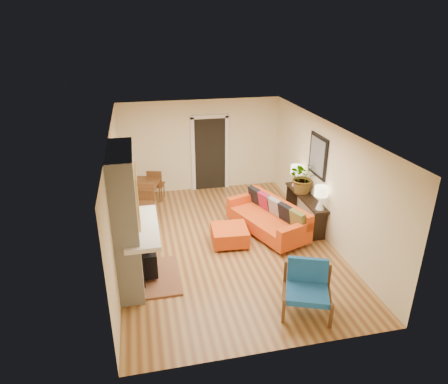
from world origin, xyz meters
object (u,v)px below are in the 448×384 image
at_px(ottoman, 230,234).
at_px(houseplant, 304,177).
at_px(dining_table, 148,188).
at_px(lamp_near, 321,195).
at_px(console_table, 305,201).
at_px(lamp_far, 296,173).
at_px(sofa, 270,218).
at_px(blue_chair, 307,285).

bearing_deg(ottoman, houseplant, 21.18).
bearing_deg(dining_table, houseplant, -21.51).
bearing_deg(lamp_near, console_table, 90.00).
xyz_separation_m(ottoman, lamp_near, (2.00, -0.18, 0.84)).
xyz_separation_m(dining_table, console_table, (3.65, -1.64, -0.01)).
bearing_deg(lamp_far, lamp_near, -90.00).
xyz_separation_m(sofa, blue_chair, (-0.24, -2.70, 0.09)).
xyz_separation_m(dining_table, lamp_near, (3.65, -2.39, 0.48)).
bearing_deg(lamp_far, sofa, -137.02).
distance_m(blue_chair, houseplant, 3.42).
xyz_separation_m(console_table, houseplant, (-0.01, 0.20, 0.55)).
bearing_deg(sofa, lamp_far, 42.98).
relative_size(ottoman, dining_table, 0.49).
bearing_deg(blue_chair, lamp_far, 71.49).
bearing_deg(dining_table, lamp_far, -14.90).
xyz_separation_m(ottoman, houseplant, (1.99, 0.77, 0.91)).
relative_size(sofa, blue_chair, 2.20).
bearing_deg(lamp_near, ottoman, 174.82).
height_order(ottoman, lamp_near, lamp_near).
bearing_deg(console_table, lamp_far, 90.00).
relative_size(sofa, ottoman, 2.75).
height_order(sofa, dining_table, dining_table).
bearing_deg(blue_chair, ottoman, 108.57).
bearing_deg(sofa, houseplant, 24.45).
bearing_deg(dining_table, ottoman, -53.11).
bearing_deg(ottoman, blue_chair, -71.43).
height_order(sofa, lamp_far, lamp_far).
bearing_deg(ottoman, dining_table, 126.89).
relative_size(lamp_near, houseplant, 0.66).
height_order(blue_chair, lamp_far, lamp_far).
height_order(sofa, console_table, sofa).
xyz_separation_m(sofa, console_table, (0.96, 0.23, 0.22)).
bearing_deg(houseplant, dining_table, 158.49).
relative_size(dining_table, lamp_far, 3.14).
bearing_deg(console_table, lamp_near, -90.00).
distance_m(sofa, houseplant, 1.30).
xyz_separation_m(lamp_near, houseplant, (-0.01, 0.95, 0.07)).
relative_size(sofa, console_table, 1.23).
height_order(blue_chair, console_table, blue_chair).
xyz_separation_m(lamp_far, houseplant, (-0.01, -0.46, 0.07)).
bearing_deg(dining_table, sofa, -34.78).
xyz_separation_m(blue_chair, console_table, (1.20, 2.93, 0.12)).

